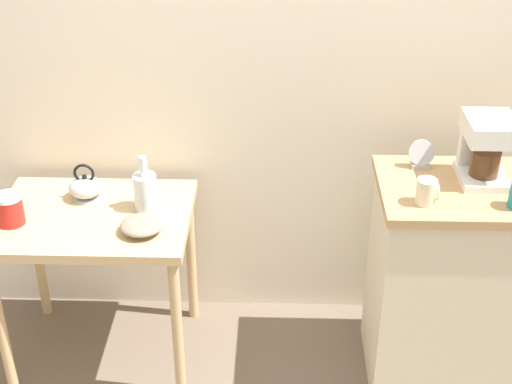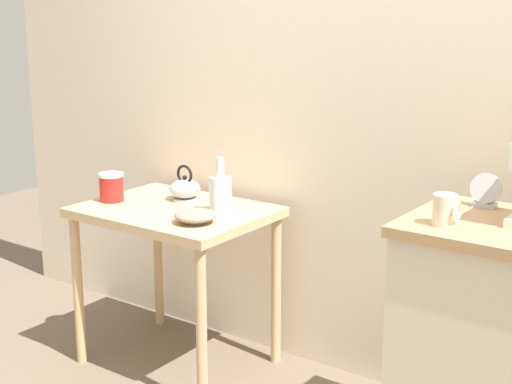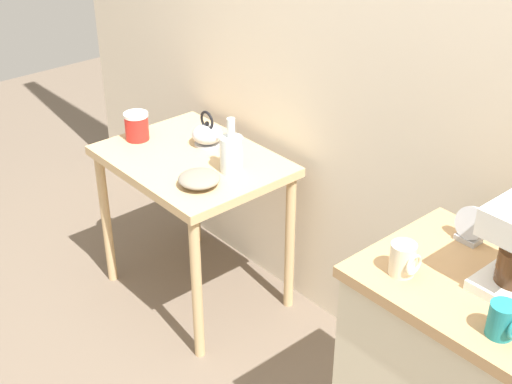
% 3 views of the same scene
% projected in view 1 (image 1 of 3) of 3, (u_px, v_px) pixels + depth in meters
% --- Properties ---
extents(ground_plane, '(8.00, 8.00, 0.00)m').
position_uv_depth(ground_plane, '(263.00, 363.00, 3.30)').
color(ground_plane, '#6B5B4C').
extents(back_wall, '(4.40, 0.10, 2.80)m').
position_uv_depth(back_wall, '(292.00, 23.00, 3.01)').
color(back_wall, beige).
rests_on(back_wall, ground_plane).
extents(wooden_table, '(0.80, 0.60, 0.73)m').
position_uv_depth(wooden_table, '(95.00, 234.00, 3.06)').
color(wooden_table, tan).
rests_on(wooden_table, ground_plane).
extents(kitchen_counter, '(0.65, 0.51, 0.92)m').
position_uv_depth(kitchen_counter, '(449.00, 283.00, 3.04)').
color(kitchen_counter, beige).
rests_on(kitchen_counter, ground_plane).
extents(bowl_stoneware, '(0.17, 0.17, 0.05)m').
position_uv_depth(bowl_stoneware, '(142.00, 225.00, 2.88)').
color(bowl_stoneware, gray).
rests_on(bowl_stoneware, wooden_table).
extents(teakettle, '(0.17, 0.14, 0.16)m').
position_uv_depth(teakettle, '(86.00, 187.00, 3.10)').
color(teakettle, '#B2B5BA').
rests_on(teakettle, wooden_table).
extents(glass_carafe_vase, '(0.10, 0.10, 0.24)m').
position_uv_depth(glass_carafe_vase, '(145.00, 191.00, 3.01)').
color(glass_carafe_vase, silver).
rests_on(glass_carafe_vase, wooden_table).
extents(canister_enamel, '(0.11, 0.11, 0.13)m').
position_uv_depth(canister_enamel, '(10.00, 209.00, 2.92)').
color(canister_enamel, red).
rests_on(canister_enamel, wooden_table).
extents(coffee_maker, '(0.18, 0.22, 0.26)m').
position_uv_depth(coffee_maker, '(486.00, 145.00, 2.81)').
color(coffee_maker, white).
rests_on(coffee_maker, kitchen_counter).
extents(mug_small_cream, '(0.08, 0.07, 0.10)m').
position_uv_depth(mug_small_cream, '(427.00, 192.00, 2.69)').
color(mug_small_cream, beige).
rests_on(mug_small_cream, kitchen_counter).
extents(table_clock, '(0.10, 0.05, 0.12)m').
position_uv_depth(table_clock, '(421.00, 155.00, 2.93)').
color(table_clock, '#B2B5BA').
rests_on(table_clock, kitchen_counter).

